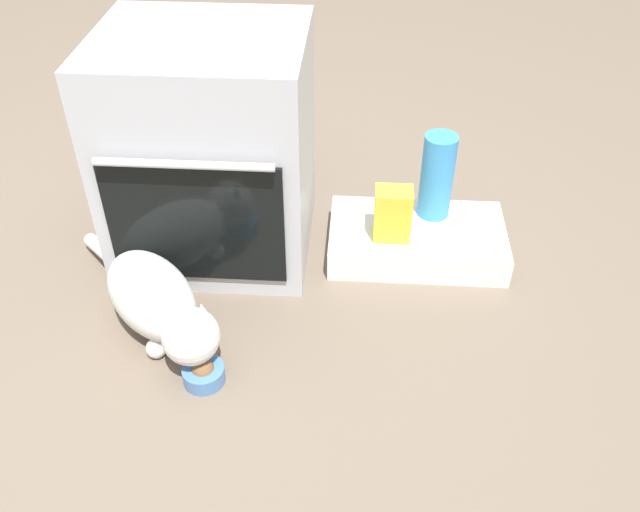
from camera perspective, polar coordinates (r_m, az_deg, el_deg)
name	(u,v)px	position (r m, az deg, el deg)	size (l,w,h in m)	color
ground	(186,313)	(2.18, -11.05, -4.66)	(8.00, 8.00, 0.00)	#6B5B4C
oven	(210,150)	(2.24, -9.14, 8.71)	(0.63, 0.59, 0.74)	#B7BABF
pantry_cabinet	(416,240)	(2.37, 8.03, 1.35)	(0.59, 0.35, 0.10)	white
food_bowl	(204,373)	(1.96, -9.67, -9.58)	(0.12, 0.12, 0.07)	#4C7AB7
cat	(158,302)	(2.05, -13.37, -3.73)	(0.58, 0.63, 0.24)	silver
snack_bag	(393,214)	(2.23, 6.08, 3.50)	(0.12, 0.09, 0.18)	yellow
water_bottle	(437,176)	(2.33, 9.71, 6.55)	(0.11, 0.11, 0.30)	#388CD1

